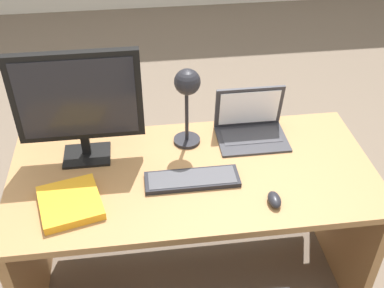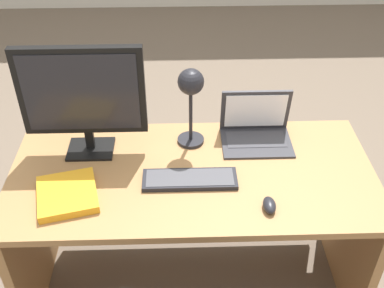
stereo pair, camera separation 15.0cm
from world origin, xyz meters
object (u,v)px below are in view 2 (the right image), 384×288
(keyboard, at_px, (190,179))
(book, at_px, (67,194))
(desk_lamp, at_px, (191,92))
(laptop, at_px, (256,124))
(monitor, at_px, (82,95))
(desk, at_px, (192,203))
(mouse, at_px, (269,205))

(keyboard, height_order, book, book)
(desk_lamp, bearing_deg, laptop, 10.53)
(monitor, relative_size, keyboard, 1.34)
(desk_lamp, xyz_separation_m, book, (-0.49, -0.33, -0.26))
(desk, height_order, desk_lamp, desk_lamp)
(laptop, distance_m, mouse, 0.47)
(desk, height_order, laptop, laptop)
(book, bearing_deg, monitor, 80.54)
(desk, distance_m, monitor, 0.69)
(monitor, distance_m, laptop, 0.78)
(monitor, bearing_deg, desk_lamp, 3.54)
(book, bearing_deg, desk_lamp, 33.45)
(desk, bearing_deg, desk_lamp, 89.81)
(desk_lamp, bearing_deg, mouse, -55.41)
(monitor, distance_m, book, 0.41)
(mouse, xyz_separation_m, book, (-0.78, 0.09, -0.00))
(book, bearing_deg, mouse, -6.41)
(monitor, bearing_deg, book, -99.46)
(desk, xyz_separation_m, monitor, (-0.44, 0.11, 0.52))
(keyboard, relative_size, book, 1.33)
(monitor, xyz_separation_m, keyboard, (0.43, -0.22, -0.28))
(mouse, distance_m, desk_lamp, 0.57)
(laptop, bearing_deg, keyboard, -135.50)
(desk_lamp, bearing_deg, book, -146.55)
(keyboard, bearing_deg, monitor, 153.05)
(desk_lamp, distance_m, book, 0.65)
(keyboard, bearing_deg, mouse, -29.27)
(mouse, height_order, desk_lamp, desk_lamp)
(laptop, relative_size, mouse, 3.57)
(desk_lamp, bearing_deg, monitor, -176.46)
(mouse, distance_m, book, 0.79)
(mouse, bearing_deg, monitor, 152.09)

